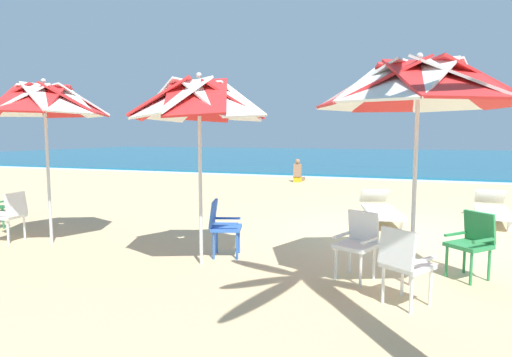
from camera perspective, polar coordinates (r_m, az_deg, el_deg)
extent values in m
plane|color=#D3B784|center=(8.26, 18.48, -7.35)|extent=(80.00, 80.00, 0.00)
cube|color=#19607F|center=(36.63, 19.17, 2.77)|extent=(80.00, 36.00, 0.10)
cube|color=white|center=(18.38, 18.97, -0.18)|extent=(80.00, 0.70, 0.01)
cylinder|color=silver|center=(5.43, 20.66, -2.08)|extent=(0.05, 0.05, 2.27)
cube|color=red|center=(5.68, 26.69, 11.33)|extent=(1.36, 1.28, 0.55)
cube|color=white|center=(5.96, 23.21, 11.19)|extent=(1.28, 1.35, 0.55)
cube|color=red|center=(5.95, 18.81, 11.36)|extent=(1.28, 1.36, 0.55)
cube|color=white|center=(5.65, 15.48, 11.77)|extent=(1.35, 1.28, 0.55)
cube|color=red|center=(5.20, 15.14, 12.30)|extent=(1.36, 1.28, 0.55)
cube|color=white|center=(4.87, 18.68, 12.64)|extent=(1.28, 1.35, 0.55)
cube|color=red|center=(4.89, 24.08, 12.42)|extent=(1.28, 1.36, 0.55)
cube|color=white|center=(5.23, 27.33, 11.81)|extent=(1.35, 1.28, 0.55)
sphere|color=silver|center=(5.46, 21.31, 15.21)|extent=(0.08, 0.08, 0.08)
cube|color=white|center=(4.96, 19.84, -11.02)|extent=(0.61, 0.61, 0.05)
cube|color=white|center=(4.74, 18.57, -8.93)|extent=(0.40, 0.32, 0.40)
cube|color=white|center=(5.03, 17.98, -9.39)|extent=(0.26, 0.35, 0.03)
cube|color=white|center=(4.82, 21.89, -10.21)|extent=(0.26, 0.35, 0.03)
cylinder|color=white|center=(5.26, 19.23, -12.67)|extent=(0.04, 0.04, 0.41)
cylinder|color=white|center=(5.08, 22.58, -13.46)|extent=(0.04, 0.04, 0.41)
cylinder|color=white|center=(4.99, 16.86, -13.62)|extent=(0.04, 0.04, 0.41)
cylinder|color=white|center=(4.80, 20.32, -14.53)|extent=(0.04, 0.04, 0.41)
cube|color=#2D8C4C|center=(6.11, 26.87, -8.11)|extent=(0.62, 0.62, 0.05)
cube|color=#2D8C4C|center=(6.22, 28.05, -5.80)|extent=(0.37, 0.36, 0.40)
cube|color=#2D8C4C|center=(5.97, 28.48, -7.42)|extent=(0.30, 0.32, 0.03)
cube|color=#2D8C4C|center=(6.20, 25.41, -6.80)|extent=(0.30, 0.32, 0.03)
cylinder|color=#2D8C4C|center=(5.93, 27.15, -10.87)|extent=(0.04, 0.04, 0.41)
cylinder|color=#2D8C4C|center=(6.13, 24.43, -10.20)|extent=(0.04, 0.04, 0.41)
cylinder|color=#2D8C4C|center=(6.21, 29.07, -10.21)|extent=(0.04, 0.04, 0.41)
cylinder|color=#2D8C4C|center=(6.40, 26.42, -9.61)|extent=(0.04, 0.04, 0.41)
cube|color=white|center=(5.59, 13.33, -8.89)|extent=(0.58, 0.58, 0.05)
cube|color=white|center=(5.71, 14.37, -6.28)|extent=(0.42, 0.25, 0.40)
cube|color=white|center=(5.47, 15.20, -8.07)|extent=(0.19, 0.38, 0.03)
cube|color=white|center=(5.66, 11.57, -7.52)|extent=(0.19, 0.38, 0.03)
cylinder|color=white|center=(5.43, 13.99, -11.92)|extent=(0.04, 0.04, 0.41)
cylinder|color=white|center=(5.59, 10.77, -11.30)|extent=(0.04, 0.04, 0.41)
cylinder|color=white|center=(5.73, 15.71, -11.02)|extent=(0.04, 0.04, 0.41)
cylinder|color=white|center=(5.88, 12.60, -10.47)|extent=(0.04, 0.04, 0.41)
cylinder|color=silver|center=(6.01, -7.55, -1.61)|extent=(0.05, 0.05, 2.14)
cube|color=red|center=(5.96, -2.99, 10.58)|extent=(1.05, 1.05, 0.58)
cube|color=white|center=(6.30, -4.32, 10.32)|extent=(1.03, 1.10, 0.58)
cube|color=red|center=(6.46, -7.38, 10.18)|extent=(1.05, 1.05, 0.58)
cube|color=white|center=(6.35, -10.60, 10.20)|extent=(1.10, 1.03, 0.58)
cube|color=red|center=(6.03, -12.38, 10.40)|extent=(1.05, 1.05, 0.58)
cube|color=white|center=(5.67, -11.49, 10.71)|extent=(1.03, 1.10, 0.58)
cube|color=red|center=(5.50, -8.11, 10.93)|extent=(1.05, 1.05, 0.58)
cube|color=white|center=(5.62, -4.45, 10.86)|extent=(1.10, 1.03, 0.58)
sphere|color=silver|center=(6.01, -7.76, 13.71)|extent=(0.08, 0.08, 0.08)
cube|color=blue|center=(6.48, -4.02, -6.71)|extent=(0.55, 0.55, 0.05)
cube|color=blue|center=(6.46, -5.81, -4.72)|extent=(0.21, 0.43, 0.40)
cube|color=blue|center=(6.65, -3.83, -5.41)|extent=(0.39, 0.15, 0.03)
cube|color=blue|center=(6.26, -4.23, -6.12)|extent=(0.39, 0.15, 0.03)
cylinder|color=blue|center=(6.68, -2.32, -8.35)|extent=(0.04, 0.04, 0.41)
cylinder|color=blue|center=(6.34, -2.59, -9.13)|extent=(0.04, 0.04, 0.41)
cylinder|color=blue|center=(6.72, -5.34, -8.29)|extent=(0.04, 0.04, 0.41)
cylinder|color=blue|center=(6.38, -5.77, -9.06)|extent=(0.04, 0.04, 0.41)
cylinder|color=silver|center=(7.91, -26.33, 0.05)|extent=(0.05, 0.05, 2.26)
cube|color=red|center=(7.72, -23.32, 9.74)|extent=(1.14, 1.08, 0.53)
cube|color=white|center=(8.10, -23.44, 9.53)|extent=(1.08, 1.12, 0.53)
cube|color=red|center=(8.36, -25.39, 9.32)|extent=(1.08, 1.14, 0.53)
cube|color=white|center=(8.37, -28.04, 9.19)|extent=(1.12, 1.08, 0.53)
cube|color=red|center=(8.11, -30.04, 9.22)|extent=(1.14, 1.08, 0.53)
cube|color=white|center=(7.73, -30.25, 9.41)|extent=(1.08, 1.12, 0.53)
cube|color=red|center=(7.45, -28.31, 9.67)|extent=(1.08, 1.14, 0.53)
cube|color=white|center=(7.44, -25.34, 9.81)|extent=(1.12, 1.08, 0.53)
sphere|color=silver|center=(7.93, -26.87, 11.74)|extent=(0.08, 0.08, 0.08)
cube|color=white|center=(8.55, -30.65, -4.43)|extent=(0.47, 0.47, 0.05)
cube|color=white|center=(8.37, -29.79, -3.03)|extent=(0.12, 0.42, 0.40)
cube|color=white|center=(8.67, -29.73, -3.52)|extent=(0.40, 0.06, 0.03)
cylinder|color=white|center=(8.84, -30.54, -5.65)|extent=(0.04, 0.04, 0.41)
cylinder|color=white|center=(8.35, -30.61, -6.29)|extent=(0.04, 0.04, 0.41)
cylinder|color=white|center=(8.59, -28.90, -5.88)|extent=(0.04, 0.04, 0.41)
cylinder|color=#2D8C4C|center=(9.74, -31.09, -4.67)|extent=(0.04, 0.04, 0.41)
cube|color=white|center=(10.11, 29.41, -3.98)|extent=(0.83, 1.76, 0.06)
cube|color=white|center=(11.12, 29.13, -2.15)|extent=(0.66, 0.55, 0.36)
cube|color=white|center=(9.53, 31.14, -5.49)|extent=(0.06, 0.06, 0.22)
cube|color=white|center=(9.49, 28.05, -5.37)|extent=(0.06, 0.06, 0.22)
cube|color=white|center=(10.78, 30.53, -4.22)|extent=(0.06, 0.06, 0.22)
cube|color=white|center=(10.75, 27.80, -4.11)|extent=(0.06, 0.06, 0.22)
cube|color=white|center=(9.22, 16.72, -4.35)|extent=(1.00, 1.80, 0.06)
cube|color=white|center=(10.22, 15.71, -2.27)|extent=(0.70, 0.60, 0.36)
cube|color=white|center=(8.68, 19.10, -6.00)|extent=(0.06, 0.06, 0.22)
cube|color=white|center=(8.59, 15.75, -6.02)|extent=(0.06, 0.06, 0.22)
cube|color=white|center=(9.91, 17.51, -4.49)|extent=(0.06, 0.06, 0.22)
cube|color=white|center=(9.82, 14.57, -4.50)|extent=(0.06, 0.06, 0.22)
cube|color=yellow|center=(16.72, 5.67, -0.13)|extent=(0.30, 0.24, 0.20)
cube|color=#9E7051|center=(16.67, 5.66, 1.09)|extent=(0.30, 0.25, 0.54)
sphere|color=#9E7051|center=(16.63, 5.67, 2.33)|extent=(0.20, 0.20, 0.20)
cube|color=#9E7051|center=(17.11, 5.98, -0.10)|extent=(0.26, 0.76, 0.14)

